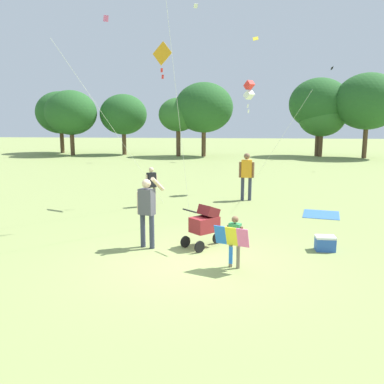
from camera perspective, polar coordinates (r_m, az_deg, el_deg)
ground_plane at (r=8.95m, az=0.32°, el=-9.69°), size 120.00×120.00×0.00m
treeline_distant at (r=34.66m, az=3.57°, el=11.53°), size 30.96×7.10×6.64m
child_with_butterfly_kite at (r=8.41m, az=5.93°, el=-6.35°), size 0.73×0.49×1.10m
person_adult_flyer at (r=9.67m, az=-6.32°, el=-2.07°), size 0.64×0.49×1.74m
stroller at (r=9.77m, az=1.86°, el=-4.27°), size 0.97×0.98×1.03m
kite_orange_delta at (r=14.70m, az=-4.66°, el=17.96°), size 2.63×4.25×5.73m
kite_green_novelty at (r=17.27m, az=8.03°, el=13.91°), size 2.21×3.30×4.62m
person_red_shirt at (r=14.39m, az=-5.70°, el=1.22°), size 0.36×0.33×1.39m
person_sitting_far at (r=15.48m, az=7.65°, el=2.69°), size 0.58×0.27×1.80m
picnic_blanket at (r=13.83m, az=17.65°, el=-3.01°), size 1.36×1.46×0.02m
cooler_box at (r=10.10m, az=18.15°, el=-6.84°), size 0.45×0.33×0.35m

